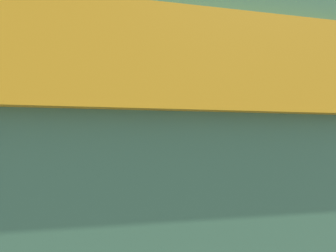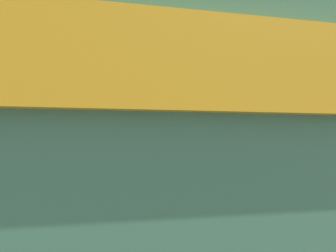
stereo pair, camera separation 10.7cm
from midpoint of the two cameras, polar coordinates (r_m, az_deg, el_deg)
breakwater at (r=19.57m, az=15.26°, el=-4.54°), size 31.36×2.20×2.40m
vintage_coach at (r=4.96m, az=-9.69°, el=4.36°), size 5.74×8.80×3.70m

